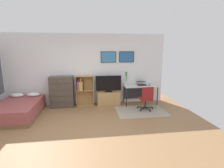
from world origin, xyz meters
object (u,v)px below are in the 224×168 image
object	(u,v)px
dresser	(62,92)
television	(109,84)
desk	(140,88)
bamboo_vase	(126,78)
bed	(19,109)
computer_mouse	(149,85)
laptop	(142,83)
tv_stand	(109,98)
office_chair	(146,98)
bookshelf	(83,89)

from	to	relation	value
dresser	television	xyz separation A→B (m)	(1.74, -0.01, 0.26)
desk	bamboo_vase	bearing A→B (deg)	167.98
bed	computer_mouse	world-z (taller)	computer_mouse
bamboo_vase	laptop	bearing A→B (deg)	-7.67
tv_stand	computer_mouse	xyz separation A→B (m)	(1.58, -0.13, 0.50)
tv_stand	office_chair	distance (m)	1.51
dresser	bamboo_vase	bearing A→B (deg)	2.56
tv_stand	dresser	bearing A→B (deg)	-179.51
tv_stand	television	distance (m)	0.57
bamboo_vase	television	bearing A→B (deg)	-170.69
bookshelf	office_chair	size ratio (longest dim) A/B	1.33
bed	desk	bearing A→B (deg)	9.65
bookshelf	office_chair	world-z (taller)	bookshelf
television	desk	world-z (taller)	television
tv_stand	television	bearing A→B (deg)	-90.00
tv_stand	desk	world-z (taller)	desk
desk	bamboo_vase	size ratio (longest dim) A/B	2.39
tv_stand	computer_mouse	distance (m)	1.66
bamboo_vase	bed	bearing A→B (deg)	-166.90
bookshelf	tv_stand	world-z (taller)	bookshelf
desk	laptop	bearing A→B (deg)	21.13
bed	bookshelf	distance (m)	2.24
television	desk	distance (m)	1.26
bookshelf	laptop	bearing A→B (deg)	-1.02
bookshelf	tv_stand	size ratio (longest dim) A/B	1.31
bookshelf	desk	world-z (taller)	bookshelf
television	bed	bearing A→B (deg)	-166.01
bookshelf	bamboo_vase	distance (m)	1.72
bed	laptop	distance (m)	4.43
bed	laptop	world-z (taller)	laptop
dresser	bookshelf	world-z (taller)	dresser
laptop	desk	bearing A→B (deg)	-156.50
television	office_chair	world-z (taller)	television
office_chair	bamboo_vase	bearing A→B (deg)	117.27
television	desk	size ratio (longest dim) A/B	0.77
office_chair	computer_mouse	world-z (taller)	office_chair
tv_stand	bamboo_vase	xyz separation A→B (m)	(0.72, 0.10, 0.77)
tv_stand	computer_mouse	size ratio (longest dim) A/B	8.38
office_chair	bamboo_vase	world-z (taller)	bamboo_vase
dresser	computer_mouse	bearing A→B (deg)	-2.04
desk	computer_mouse	distance (m)	0.39
television	office_chair	distance (m)	1.53
bed	bookshelf	bearing A→B (deg)	21.57
computer_mouse	bamboo_vase	bearing A→B (deg)	165.21
office_chair	dresser	bearing A→B (deg)	162.66
television	computer_mouse	world-z (taller)	television
computer_mouse	tv_stand	bearing A→B (deg)	175.17
computer_mouse	bamboo_vase	distance (m)	0.94
bookshelf	computer_mouse	distance (m)	2.56
dresser	desk	xyz separation A→B (m)	(2.98, -0.00, 0.03)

